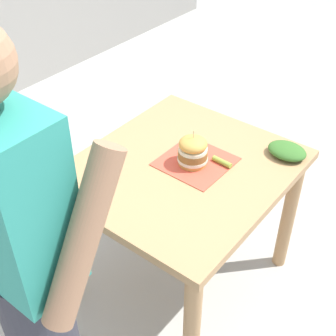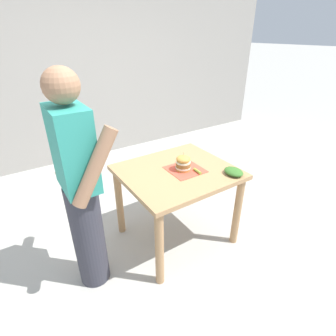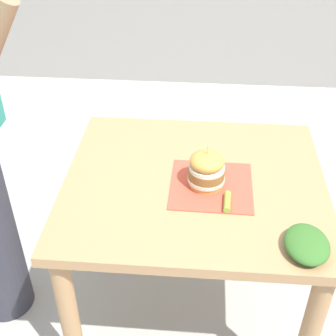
{
  "view_description": "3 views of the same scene",
  "coord_description": "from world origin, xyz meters",
  "px_view_note": "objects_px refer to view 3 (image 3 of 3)",
  "views": [
    {
      "loc": [
        -0.97,
        1.34,
        2.03
      ],
      "look_at": [
        0.0,
        0.1,
        0.81
      ],
      "focal_mm": 50.0,
      "sensor_mm": 36.0,
      "label": 1
    },
    {
      "loc": [
        -1.67,
        1.2,
        1.86
      ],
      "look_at": [
        0.0,
        0.1,
        0.81
      ],
      "focal_mm": 28.0,
      "sensor_mm": 36.0,
      "label": 2
    },
    {
      "loc": [
        -1.39,
        -0.01,
        1.83
      ],
      "look_at": [
        0.0,
        0.1,
        0.81
      ],
      "focal_mm": 50.0,
      "sensor_mm": 36.0,
      "label": 3
    }
  ],
  "objects_px": {
    "patio_table": "(193,207)",
    "side_salad": "(307,244)",
    "sandwich": "(207,169)",
    "pickle_spear": "(227,202)"
  },
  "relations": [
    {
      "from": "sandwich",
      "to": "patio_table",
      "type": "bearing_deg",
      "value": 57.25
    },
    {
      "from": "patio_table",
      "to": "sandwich",
      "type": "bearing_deg",
      "value": -122.75
    },
    {
      "from": "pickle_spear",
      "to": "side_salad",
      "type": "height_order",
      "value": "side_salad"
    },
    {
      "from": "patio_table",
      "to": "sandwich",
      "type": "relative_size",
      "value": 5.63
    },
    {
      "from": "patio_table",
      "to": "side_salad",
      "type": "relative_size",
      "value": 5.42
    },
    {
      "from": "sandwich",
      "to": "pickle_spear",
      "type": "relative_size",
      "value": 1.82
    },
    {
      "from": "patio_table",
      "to": "sandwich",
      "type": "xyz_separation_m",
      "value": [
        -0.03,
        -0.04,
        0.2
      ]
    },
    {
      "from": "pickle_spear",
      "to": "patio_table",
      "type": "bearing_deg",
      "value": 41.16
    },
    {
      "from": "patio_table",
      "to": "side_salad",
      "type": "bearing_deg",
      "value": -132.61
    },
    {
      "from": "patio_table",
      "to": "side_salad",
      "type": "xyz_separation_m",
      "value": [
        -0.33,
        -0.36,
        0.16
      ]
    }
  ]
}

